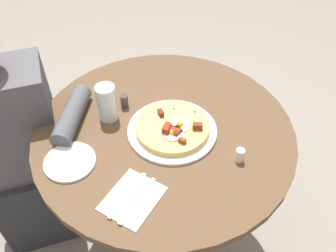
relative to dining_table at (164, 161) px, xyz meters
name	(u,v)px	position (x,y,z in m)	size (l,w,h in m)	color
ground_plane	(165,233)	(0.00, 0.00, -0.57)	(6.00, 6.00, 0.00)	gray
dining_table	(164,161)	(0.00, 0.00, 0.00)	(0.91, 0.91, 0.75)	brown
person_seated	(19,158)	(-0.55, 0.25, -0.06)	(0.53, 0.39, 1.14)	#2D2D33
pizza_plate	(172,130)	(0.02, -0.02, 0.18)	(0.31, 0.31, 0.01)	white
breakfast_pizza	(173,127)	(0.02, -0.03, 0.20)	(0.25, 0.25, 0.05)	#DBB162
bread_plate	(70,162)	(-0.33, -0.05, 0.18)	(0.16, 0.16, 0.01)	white
napkin	(133,198)	(-0.18, -0.25, 0.18)	(0.17, 0.14, 0.00)	white
fork	(138,200)	(-0.16, -0.26, 0.18)	(0.18, 0.01, 0.01)	silver
knife	(127,195)	(-0.19, -0.23, 0.18)	(0.18, 0.01, 0.01)	silver
water_glass	(107,103)	(-0.17, 0.12, 0.25)	(0.07, 0.07, 0.14)	silver
salt_shaker	(240,155)	(0.18, -0.21, 0.20)	(0.03, 0.03, 0.05)	white
pepper_shaker	(124,101)	(-0.10, 0.15, 0.20)	(0.03, 0.03, 0.05)	#3F3833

